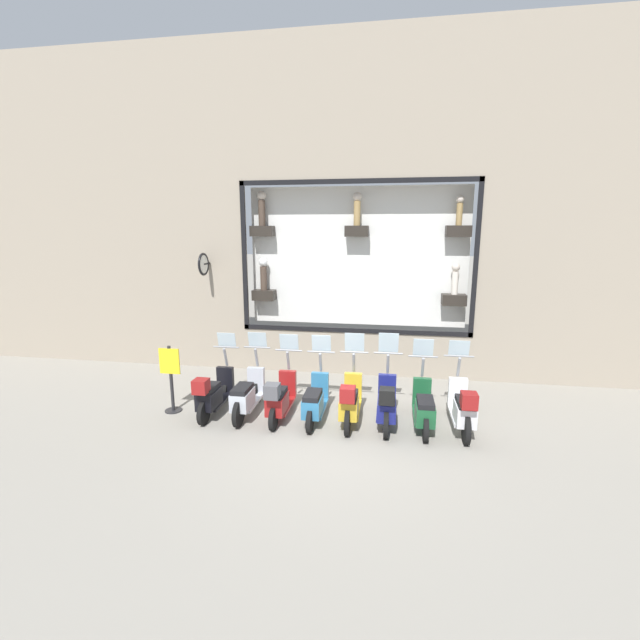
{
  "coord_description": "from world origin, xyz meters",
  "views": [
    {
      "loc": [
        -7.65,
        -0.88,
        3.84
      ],
      "look_at": [
        1.88,
        0.67,
        1.8
      ],
      "focal_mm": 24.0,
      "sensor_mm": 36.0,
      "label": 1
    }
  ],
  "objects_px": {
    "scooter_teal_4": "(315,401)",
    "scooter_silver_6": "(247,395)",
    "shop_sign_post": "(171,377)",
    "scooter_yellow_3": "(350,401)",
    "scooter_white_0": "(463,408)",
    "scooter_black_7": "(213,393)",
    "scooter_green_1": "(424,408)",
    "scooter_navy_2": "(387,403)",
    "scooter_red_5": "(280,398)"
  },
  "relations": [
    {
      "from": "scooter_green_1",
      "to": "scooter_navy_2",
      "type": "bearing_deg",
      "value": 93.92
    },
    {
      "from": "scooter_navy_2",
      "to": "scooter_silver_6",
      "type": "xyz_separation_m",
      "value": [
        0.06,
        2.9,
        -0.04
      ]
    },
    {
      "from": "scooter_navy_2",
      "to": "scooter_black_7",
      "type": "bearing_deg",
      "value": 90.19
    },
    {
      "from": "scooter_silver_6",
      "to": "shop_sign_post",
      "type": "distance_m",
      "value": 1.69
    },
    {
      "from": "scooter_white_0",
      "to": "scooter_red_5",
      "type": "bearing_deg",
      "value": 90.21
    },
    {
      "from": "scooter_white_0",
      "to": "scooter_red_5",
      "type": "height_order",
      "value": "scooter_white_0"
    },
    {
      "from": "scooter_silver_6",
      "to": "shop_sign_post",
      "type": "height_order",
      "value": "scooter_silver_6"
    },
    {
      "from": "scooter_green_1",
      "to": "shop_sign_post",
      "type": "height_order",
      "value": "scooter_green_1"
    },
    {
      "from": "scooter_yellow_3",
      "to": "shop_sign_post",
      "type": "bearing_deg",
      "value": 89.98
    },
    {
      "from": "scooter_green_1",
      "to": "scooter_black_7",
      "type": "height_order",
      "value": "scooter_green_1"
    },
    {
      "from": "scooter_black_7",
      "to": "shop_sign_post",
      "type": "distance_m",
      "value": 0.98
    },
    {
      "from": "scooter_silver_6",
      "to": "scooter_black_7",
      "type": "xyz_separation_m",
      "value": [
        -0.07,
        0.72,
        0.02
      ]
    },
    {
      "from": "scooter_teal_4",
      "to": "scooter_yellow_3",
      "type": "bearing_deg",
      "value": -94.22
    },
    {
      "from": "scooter_yellow_3",
      "to": "scooter_white_0",
      "type": "bearing_deg",
      "value": -89.92
    },
    {
      "from": "scooter_silver_6",
      "to": "scooter_navy_2",
      "type": "bearing_deg",
      "value": -91.1
    },
    {
      "from": "scooter_green_1",
      "to": "shop_sign_post",
      "type": "xyz_separation_m",
      "value": [
        -0.05,
        5.28,
        0.35
      ]
    },
    {
      "from": "scooter_teal_4",
      "to": "shop_sign_post",
      "type": "distance_m",
      "value": 3.13
    },
    {
      "from": "scooter_green_1",
      "to": "scooter_black_7",
      "type": "xyz_separation_m",
      "value": [
        -0.06,
        4.34,
        0.05
      ]
    },
    {
      "from": "scooter_green_1",
      "to": "scooter_yellow_3",
      "type": "distance_m",
      "value": 1.45
    },
    {
      "from": "scooter_green_1",
      "to": "scooter_yellow_3",
      "type": "xyz_separation_m",
      "value": [
        -0.05,
        1.45,
        0.06
      ]
    },
    {
      "from": "scooter_teal_4",
      "to": "shop_sign_post",
      "type": "xyz_separation_m",
      "value": [
        -0.05,
        3.11,
        0.35
      ]
    },
    {
      "from": "shop_sign_post",
      "to": "scooter_black_7",
      "type": "bearing_deg",
      "value": -90.58
    },
    {
      "from": "scooter_green_1",
      "to": "scooter_navy_2",
      "type": "height_order",
      "value": "scooter_navy_2"
    },
    {
      "from": "scooter_green_1",
      "to": "scooter_silver_6",
      "type": "bearing_deg",
      "value": 89.9
    },
    {
      "from": "scooter_white_0",
      "to": "scooter_yellow_3",
      "type": "bearing_deg",
      "value": 90.08
    },
    {
      "from": "scooter_black_7",
      "to": "scooter_yellow_3",
      "type": "bearing_deg",
      "value": -89.84
    },
    {
      "from": "scooter_yellow_3",
      "to": "scooter_silver_6",
      "type": "xyz_separation_m",
      "value": [
        0.06,
        2.17,
        -0.04
      ]
    },
    {
      "from": "scooter_navy_2",
      "to": "scooter_black_7",
      "type": "xyz_separation_m",
      "value": [
        -0.01,
        3.62,
        -0.02
      ]
    },
    {
      "from": "scooter_navy_2",
      "to": "scooter_red_5",
      "type": "xyz_separation_m",
      "value": [
        -0.01,
        2.17,
        -0.03
      ]
    },
    {
      "from": "scooter_navy_2",
      "to": "scooter_yellow_3",
      "type": "height_order",
      "value": "scooter_navy_2"
    },
    {
      "from": "scooter_white_0",
      "to": "scooter_black_7",
      "type": "xyz_separation_m",
      "value": [
        -0.01,
        5.07,
        -0.02
      ]
    },
    {
      "from": "scooter_navy_2",
      "to": "scooter_black_7",
      "type": "height_order",
      "value": "scooter_navy_2"
    },
    {
      "from": "scooter_navy_2",
      "to": "scooter_teal_4",
      "type": "relative_size",
      "value": 1.01
    },
    {
      "from": "scooter_white_0",
      "to": "scooter_green_1",
      "type": "distance_m",
      "value": 0.73
    },
    {
      "from": "scooter_green_1",
      "to": "scooter_teal_4",
      "type": "distance_m",
      "value": 2.17
    },
    {
      "from": "scooter_teal_4",
      "to": "scooter_silver_6",
      "type": "xyz_separation_m",
      "value": [
        0.01,
        1.45,
        0.02
      ]
    },
    {
      "from": "scooter_silver_6",
      "to": "scooter_black_7",
      "type": "distance_m",
      "value": 0.73
    },
    {
      "from": "scooter_navy_2",
      "to": "scooter_red_5",
      "type": "distance_m",
      "value": 2.17
    },
    {
      "from": "scooter_silver_6",
      "to": "scooter_teal_4",
      "type": "bearing_deg",
      "value": -90.26
    },
    {
      "from": "scooter_red_5",
      "to": "scooter_black_7",
      "type": "xyz_separation_m",
      "value": [
        0.0,
        1.45,
        0.01
      ]
    },
    {
      "from": "scooter_teal_4",
      "to": "scooter_red_5",
      "type": "relative_size",
      "value": 1.0
    },
    {
      "from": "scooter_silver_6",
      "to": "scooter_red_5",
      "type": "bearing_deg",
      "value": -95.54
    },
    {
      "from": "scooter_white_0",
      "to": "scooter_red_5",
      "type": "distance_m",
      "value": 3.62
    },
    {
      "from": "scooter_green_1",
      "to": "scooter_silver_6",
      "type": "xyz_separation_m",
      "value": [
        0.01,
        3.62,
        0.02
      ]
    },
    {
      "from": "shop_sign_post",
      "to": "scooter_teal_4",
      "type": "bearing_deg",
      "value": -89.04
    },
    {
      "from": "scooter_white_0",
      "to": "scooter_red_5",
      "type": "relative_size",
      "value": 1.01
    },
    {
      "from": "scooter_green_1",
      "to": "scooter_navy_2",
      "type": "distance_m",
      "value": 0.73
    },
    {
      "from": "scooter_white_0",
      "to": "scooter_yellow_3",
      "type": "xyz_separation_m",
      "value": [
        -0.0,
        2.17,
        -0.01
      ]
    },
    {
      "from": "scooter_silver_6",
      "to": "shop_sign_post",
      "type": "relative_size",
      "value": 1.24
    },
    {
      "from": "scooter_yellow_3",
      "to": "scooter_teal_4",
      "type": "bearing_deg",
      "value": 85.78
    }
  ]
}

